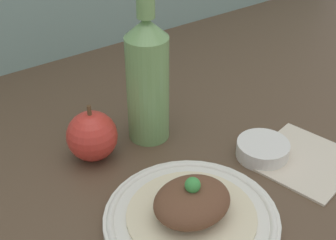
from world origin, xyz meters
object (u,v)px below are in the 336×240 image
object	(u,v)px
cider_bottle	(148,76)
dipping_bowl	(263,150)
apple	(92,136)
plate	(191,219)
plated_food	(192,204)

from	to	relation	value
cider_bottle	dipping_bowl	xyz separation A→B (cm)	(11.26, -15.22, -9.97)
apple	dipping_bowl	distance (cm)	26.77
plate	apple	distance (cm)	21.02
cider_bottle	dipping_bowl	distance (cm)	21.40
plate	cider_bottle	size ratio (longest dim) A/B	0.82
plate	dipping_bowl	xyz separation A→B (cm)	(18.11, 5.07, 0.29)
cider_bottle	apple	distance (cm)	12.75
plated_food	cider_bottle	xyz separation A→B (cm)	(6.85, 20.29, 7.57)
plate	plated_food	distance (cm)	2.69
apple	cider_bottle	bearing A→B (deg)	-1.07
plate	cider_bottle	distance (cm)	23.75
apple	dipping_bowl	size ratio (longest dim) A/B	1.14
plate	cider_bottle	xyz separation A→B (cm)	(6.85, 20.29, 10.26)
plated_food	dipping_bowl	bearing A→B (deg)	15.65
cider_bottle	plate	bearing A→B (deg)	-108.64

